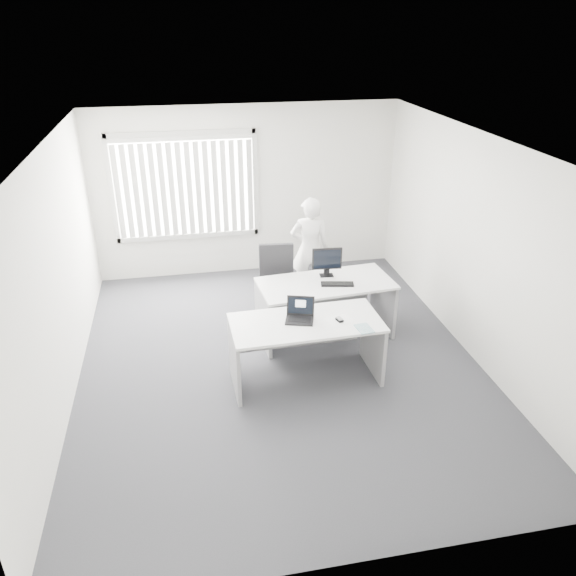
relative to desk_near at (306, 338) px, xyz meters
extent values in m
plane|color=#414147|center=(-0.24, 0.40, -0.58)|extent=(6.00, 6.00, 0.00)
cube|color=silver|center=(-0.24, 3.40, 0.82)|extent=(5.00, 0.02, 2.80)
cube|color=silver|center=(-0.24, -2.60, 0.82)|extent=(5.00, 0.02, 2.80)
cube|color=silver|center=(-2.74, 0.40, 0.82)|extent=(0.02, 6.00, 2.80)
cube|color=silver|center=(2.26, 0.40, 0.82)|extent=(0.02, 6.00, 2.80)
cube|color=silver|center=(-0.24, 0.40, 2.22)|extent=(5.00, 6.00, 0.02)
cube|color=#B9B9B4|center=(-1.24, 3.36, 0.97)|extent=(2.32, 0.06, 1.76)
cube|color=white|center=(0.00, 0.00, 0.21)|extent=(1.79, 0.88, 0.03)
cube|color=#9F9FA1|center=(-0.86, -0.03, -0.19)|extent=(0.07, 0.76, 0.77)
cube|color=#9F9FA1|center=(0.86, 0.03, -0.19)|extent=(0.07, 0.76, 0.77)
cube|color=white|center=(0.49, 0.97, 0.22)|extent=(1.86, 0.99, 0.03)
cube|color=#9F9FA1|center=(-0.38, 0.89, -0.19)|extent=(0.11, 0.77, 0.78)
cube|color=#9F9FA1|center=(1.36, 1.05, -0.19)|extent=(0.11, 0.77, 0.78)
cylinder|color=black|center=(-0.09, 1.37, -0.54)|extent=(0.72, 0.72, 0.09)
cylinder|color=black|center=(-0.09, 1.37, -0.33)|extent=(0.08, 0.08, 0.51)
cube|color=black|center=(-0.09, 1.37, -0.08)|extent=(0.55, 0.55, 0.08)
cube|color=black|center=(-0.07, 1.60, 0.28)|extent=(0.49, 0.11, 0.60)
imported|color=white|center=(0.54, 2.16, 0.23)|extent=(0.65, 0.49, 1.63)
cube|color=white|center=(0.40, -0.04, 0.23)|extent=(0.34, 0.28, 0.00)
cube|color=white|center=(0.62, -0.30, 0.23)|extent=(0.19, 0.25, 0.01)
cube|color=black|center=(0.62, 0.86, 0.24)|extent=(0.45, 0.23, 0.02)
camera|label=1|loc=(-1.30, -5.57, 3.48)|focal=35.00mm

